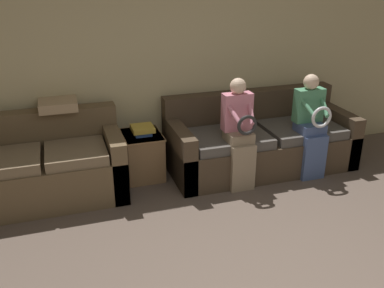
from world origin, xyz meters
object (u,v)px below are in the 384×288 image
object	(u,v)px
book_stack	(142,130)
throw_pillow	(58,104)
child_left_seated	(239,130)
child_right_seated	(311,123)
side_shelf	(143,155)
couch_side	(45,168)
couch_main	(259,142)

from	to	relation	value
book_stack	throw_pillow	distance (m)	0.96
child_left_seated	book_stack	size ratio (longest dim) A/B	4.67
child_right_seated	book_stack	xyz separation A→B (m)	(-1.85, 0.55, -0.07)
child_right_seated	throw_pillow	bearing A→B (deg)	166.08
child_right_seated	side_shelf	size ratio (longest dim) A/B	2.25
couch_side	child_left_seated	size ratio (longest dim) A/B	1.33
side_shelf	book_stack	distance (m)	0.31
child_left_seated	couch_main	bearing A→B (deg)	40.79
side_shelf	book_stack	world-z (taller)	book_stack
book_stack	throw_pillow	size ratio (longest dim) A/B	0.66
side_shelf	throw_pillow	distance (m)	1.10
child_right_seated	book_stack	world-z (taller)	child_right_seated
throw_pillow	couch_side	bearing A→B (deg)	-125.44
book_stack	throw_pillow	bearing A→B (deg)	171.93
child_left_seated	throw_pillow	world-z (taller)	child_left_seated
child_left_seated	couch_side	bearing A→B (deg)	169.44
couch_main	book_stack	world-z (taller)	couch_main
couch_main	side_shelf	world-z (taller)	couch_main
child_right_seated	couch_main	bearing A→B (deg)	138.95
side_shelf	couch_main	bearing A→B (deg)	-6.34
couch_main	side_shelf	xyz separation A→B (m)	(-1.41, 0.16, -0.04)
child_left_seated	throw_pillow	bearing A→B (deg)	159.89
book_stack	couch_side	bearing A→B (deg)	-171.28
couch_main	child_left_seated	world-z (taller)	child_left_seated
child_left_seated	side_shelf	xyz separation A→B (m)	(-0.97, 0.54, -0.39)
child_right_seated	side_shelf	world-z (taller)	child_right_seated
couch_side	throw_pillow	size ratio (longest dim) A/B	4.08
couch_main	book_stack	xyz separation A→B (m)	(-1.40, 0.16, 0.27)
couch_side	couch_main	bearing A→B (deg)	0.08
couch_side	child_right_seated	xyz separation A→B (m)	(2.94, -0.39, 0.32)
couch_main	child_left_seated	xyz separation A→B (m)	(-0.45, -0.39, 0.35)
side_shelf	couch_side	bearing A→B (deg)	-171.54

